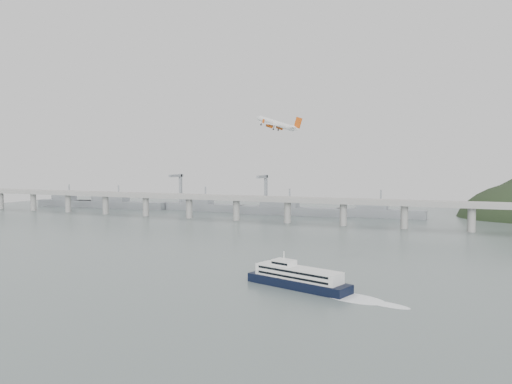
% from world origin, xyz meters
% --- Properties ---
extents(ground, '(900.00, 900.00, 0.00)m').
position_xyz_m(ground, '(0.00, 0.00, 0.00)').
color(ground, slate).
rests_on(ground, ground).
extents(bridge, '(800.00, 22.00, 23.90)m').
position_xyz_m(bridge, '(-1.15, 200.00, 17.65)').
color(bridge, gray).
rests_on(bridge, ground).
extents(distant_fleet, '(453.00, 60.90, 40.00)m').
position_xyz_m(distant_fleet, '(-155.36, 265.08, 6.22)').
color(distant_fleet, gray).
rests_on(distant_fleet, ground).
extents(ferry, '(76.12, 31.19, 14.76)m').
position_xyz_m(ferry, '(48.90, -15.65, 4.00)').
color(ferry, black).
rests_on(ferry, ground).
extents(airliner, '(38.44, 35.64, 14.17)m').
position_xyz_m(airliner, '(-2.97, 99.41, 79.38)').
color(airliner, white).
rests_on(airliner, ground).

